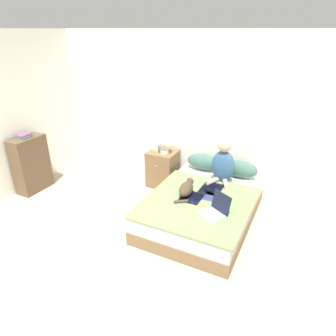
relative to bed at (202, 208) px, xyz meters
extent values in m
plane|color=tan|center=(-0.69, -2.30, -0.21)|extent=(16.00, 16.00, 0.00)
cube|color=white|center=(-0.69, 1.03, 1.07)|extent=(5.82, 0.05, 2.55)
cube|color=brown|center=(0.00, 0.01, -0.11)|extent=(1.35, 1.91, 0.19)
cube|color=silver|center=(0.00, 0.01, 0.09)|extent=(1.33, 1.88, 0.21)
cube|color=#758E56|center=(0.00, -0.18, 0.20)|extent=(1.39, 1.53, 0.02)
cube|color=#3D4784|center=(0.04, 0.25, 0.21)|extent=(0.30, 0.38, 0.01)
cube|color=#3D4784|center=(0.14, 0.01, 0.21)|extent=(0.24, 0.24, 0.01)
cube|color=#3D4784|center=(-0.12, -0.12, 0.21)|extent=(0.29, 0.34, 0.01)
ellipsoid|color=#42665B|center=(-0.30, 0.82, 0.35)|extent=(0.55, 0.23, 0.26)
ellipsoid|color=#42665B|center=(0.30, 0.82, 0.35)|extent=(0.55, 0.23, 0.26)
ellipsoid|color=#33567A|center=(0.10, 0.55, 0.46)|extent=(0.35, 0.19, 0.49)
sphere|color=#DBB293|center=(0.10, 0.55, 0.80)|extent=(0.21, 0.21, 0.21)
cylinder|color=#DBB293|center=(0.01, 0.43, 0.25)|extent=(0.17, 0.25, 0.07)
cylinder|color=#DBB293|center=(0.20, 0.43, 0.25)|extent=(0.17, 0.25, 0.07)
ellipsoid|color=#473828|center=(-0.22, -0.08, 0.30)|extent=(0.22, 0.37, 0.18)
sphere|color=#473828|center=(-0.24, 0.11, 0.33)|extent=(0.10, 0.10, 0.10)
cone|color=#473828|center=(-0.27, 0.11, 0.36)|extent=(0.05, 0.05, 0.05)
cone|color=#473828|center=(-0.21, 0.12, 0.36)|extent=(0.05, 0.05, 0.05)
cylinder|color=#473828|center=(-0.19, -0.31, 0.23)|extent=(0.18, 0.15, 0.04)
cube|color=#B7B7BC|center=(0.27, -0.42, 0.22)|extent=(0.38, 0.37, 0.02)
cube|color=black|center=(0.35, -0.29, 0.36)|extent=(0.29, 0.20, 0.25)
cube|color=brown|center=(-1.02, 0.73, 0.11)|extent=(0.47, 0.43, 0.64)
sphere|color=tan|center=(-1.02, 0.51, 0.25)|extent=(0.03, 0.03, 0.03)
cylinder|color=beige|center=(-0.95, 0.68, 0.46)|extent=(0.15, 0.15, 0.06)
cylinder|color=beige|center=(-0.95, 0.68, 0.57)|extent=(0.02, 0.02, 0.15)
cone|color=white|center=(-0.95, 0.68, 0.75)|extent=(0.25, 0.25, 0.21)
cube|color=beige|center=(-1.15, 0.77, 0.48)|extent=(0.12, 0.12, 0.11)
ellipsoid|color=white|center=(-1.15, 0.77, 0.55)|extent=(0.06, 0.04, 0.03)
cube|color=brown|center=(-2.92, -0.40, 0.26)|extent=(0.29, 0.58, 0.95)
cube|color=#3D7A51|center=(-2.93, -0.41, 0.75)|extent=(0.19, 0.21, 0.03)
cube|color=#844270|center=(-2.93, -0.41, 0.78)|extent=(0.13, 0.20, 0.03)
camera|label=1|loc=(1.19, -3.47, 2.34)|focal=32.00mm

